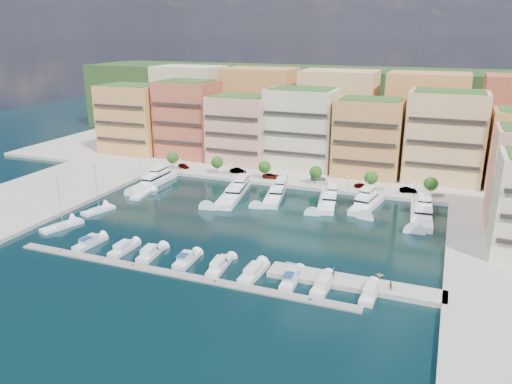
% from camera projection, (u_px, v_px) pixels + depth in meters
% --- Properties ---
extents(ground, '(400.00, 400.00, 0.00)m').
position_uv_depth(ground, '(247.00, 223.00, 120.36)').
color(ground, black).
rests_on(ground, ground).
extents(north_quay, '(220.00, 64.00, 2.00)m').
position_uv_depth(north_quay, '(314.00, 163.00, 175.29)').
color(north_quay, '#9E998E').
rests_on(north_quay, ground).
extents(west_quay, '(34.00, 76.00, 2.00)m').
position_uv_depth(west_quay, '(24.00, 202.00, 134.76)').
color(west_quay, '#9E998E').
rests_on(west_quay, ground).
extents(hillside, '(240.00, 40.00, 58.00)m').
position_uv_depth(hillside, '(343.00, 137.00, 217.82)').
color(hillside, '#1B3917').
rests_on(hillside, ground).
extents(south_pontoon, '(72.00, 2.20, 0.35)m').
position_uv_depth(south_pontoon, '(173.00, 274.00, 94.81)').
color(south_pontoon, gray).
rests_on(south_pontoon, ground).
extents(finger_pier, '(32.00, 5.00, 2.00)m').
position_uv_depth(finger_pier, '(354.00, 286.00, 90.46)').
color(finger_pier, '#9E998E').
rests_on(finger_pier, ground).
extents(apartment_0, '(22.00, 16.50, 24.80)m').
position_uv_depth(apartment_0, '(133.00, 119.00, 183.43)').
color(apartment_0, '#E39753').
rests_on(apartment_0, north_quay).
extents(apartment_1, '(20.00, 16.50, 26.80)m').
position_uv_depth(apartment_1, '(188.00, 119.00, 177.27)').
color(apartment_1, '#B7493D').
rests_on(apartment_1, north_quay).
extents(apartment_2, '(20.00, 15.50, 22.80)m').
position_uv_depth(apartment_2, '(240.00, 129.00, 168.83)').
color(apartment_2, tan).
rests_on(apartment_2, north_quay).
extents(apartment_3, '(22.00, 16.50, 25.80)m').
position_uv_depth(apartment_3, '(302.00, 128.00, 162.87)').
color(apartment_3, beige).
rests_on(apartment_3, north_quay).
extents(apartment_4, '(20.00, 15.50, 23.80)m').
position_uv_depth(apartment_4, '(368.00, 137.00, 153.78)').
color(apartment_4, tan).
rests_on(apartment_4, north_quay).
extents(apartment_5, '(22.00, 16.50, 26.80)m').
position_uv_depth(apartment_5, '(445.00, 137.00, 147.46)').
color(apartment_5, '#E9B87B').
rests_on(apartment_5, north_quay).
extents(backblock_0, '(26.00, 18.00, 30.00)m').
position_uv_depth(backblock_0, '(190.00, 104.00, 200.07)').
color(backblock_0, beige).
rests_on(backblock_0, north_quay).
extents(backblock_1, '(26.00, 18.00, 30.00)m').
position_uv_depth(backblock_1, '(260.00, 109.00, 189.67)').
color(backblock_1, tan).
rests_on(backblock_1, north_quay).
extents(backblock_2, '(26.00, 18.00, 30.00)m').
position_uv_depth(backblock_2, '(338.00, 113.00, 179.27)').
color(backblock_2, '#E9B87B').
rests_on(backblock_2, north_quay).
extents(backblock_3, '(26.00, 18.00, 30.00)m').
position_uv_depth(backblock_3, '(425.00, 118.00, 168.87)').
color(backblock_3, '#E39753').
rests_on(backblock_3, north_quay).
extents(tree_0, '(3.80, 3.80, 5.65)m').
position_uv_depth(tree_0, '(173.00, 158.00, 162.44)').
color(tree_0, '#473323').
rests_on(tree_0, north_quay).
extents(tree_1, '(3.80, 3.80, 5.65)m').
position_uv_depth(tree_1, '(217.00, 162.00, 156.90)').
color(tree_1, '#473323').
rests_on(tree_1, north_quay).
extents(tree_2, '(3.80, 3.80, 5.65)m').
position_uv_depth(tree_2, '(265.00, 167.00, 151.35)').
color(tree_2, '#473323').
rests_on(tree_2, north_quay).
extents(tree_3, '(3.80, 3.80, 5.65)m').
position_uv_depth(tree_3, '(316.00, 172.00, 145.81)').
color(tree_3, '#473323').
rests_on(tree_3, north_quay).
extents(tree_4, '(3.80, 3.80, 5.65)m').
position_uv_depth(tree_4, '(371.00, 178.00, 140.26)').
color(tree_4, '#473323').
rests_on(tree_4, north_quay).
extents(tree_5, '(3.80, 3.80, 5.65)m').
position_uv_depth(tree_5, '(431.00, 184.00, 134.71)').
color(tree_5, '#473323').
rests_on(tree_5, north_quay).
extents(lamppost_0, '(0.30, 0.30, 4.20)m').
position_uv_depth(lamppost_0, '(180.00, 163.00, 159.30)').
color(lamppost_0, black).
rests_on(lamppost_0, north_quay).
extents(lamppost_1, '(0.30, 0.30, 4.20)m').
position_uv_depth(lamppost_1, '(232.00, 169.00, 153.06)').
color(lamppost_1, black).
rests_on(lamppost_1, north_quay).
extents(lamppost_2, '(0.30, 0.30, 4.20)m').
position_uv_depth(lamppost_2, '(287.00, 174.00, 146.82)').
color(lamppost_2, black).
rests_on(lamppost_2, north_quay).
extents(lamppost_3, '(0.30, 0.30, 4.20)m').
position_uv_depth(lamppost_3, '(348.00, 181.00, 140.58)').
color(lamppost_3, black).
rests_on(lamppost_3, north_quay).
extents(lamppost_4, '(0.30, 0.30, 4.20)m').
position_uv_depth(lamppost_4, '(414.00, 188.00, 134.35)').
color(lamppost_4, black).
rests_on(lamppost_4, north_quay).
extents(yacht_0, '(4.39, 21.20, 7.30)m').
position_uv_depth(yacht_0, '(155.00, 180.00, 150.30)').
color(yacht_0, white).
rests_on(yacht_0, ground).
extents(yacht_2, '(8.67, 24.10, 7.30)m').
position_uv_depth(yacht_2, '(235.00, 191.00, 139.97)').
color(yacht_2, white).
rests_on(yacht_2, ground).
extents(yacht_3, '(7.51, 18.62, 7.30)m').
position_uv_depth(yacht_3, '(276.00, 193.00, 138.29)').
color(yacht_3, white).
rests_on(yacht_3, ground).
extents(yacht_4, '(7.43, 18.31, 7.30)m').
position_uv_depth(yacht_4, '(328.00, 200.00, 133.30)').
color(yacht_4, white).
rests_on(yacht_4, ground).
extents(yacht_5, '(7.06, 16.31, 7.30)m').
position_uv_depth(yacht_5, '(367.00, 203.00, 130.61)').
color(yacht_5, white).
rests_on(yacht_5, ground).
extents(yacht_6, '(6.59, 20.90, 7.30)m').
position_uv_depth(yacht_6, '(422.00, 212.00, 123.86)').
color(yacht_6, white).
rests_on(yacht_6, ground).
extents(cruiser_1, '(3.23, 8.60, 2.66)m').
position_uv_depth(cruiser_1, '(90.00, 243.00, 107.59)').
color(cruiser_1, silver).
rests_on(cruiser_1, ground).
extents(cruiser_2, '(2.72, 8.01, 2.55)m').
position_uv_depth(cruiser_2, '(124.00, 249.00, 104.62)').
color(cruiser_2, silver).
rests_on(cruiser_2, ground).
extents(cruiser_3, '(3.66, 8.08, 2.55)m').
position_uv_depth(cruiser_3, '(150.00, 254.00, 102.37)').
color(cruiser_3, silver).
rests_on(cruiser_3, ground).
extents(cruiser_4, '(3.21, 7.56, 2.66)m').
position_uv_depth(cruiser_4, '(186.00, 260.00, 99.44)').
color(cruiser_4, silver).
rests_on(cruiser_4, ground).
extents(cruiser_5, '(3.37, 9.30, 2.55)m').
position_uv_depth(cruiser_5, '(219.00, 266.00, 96.92)').
color(cruiser_5, silver).
rests_on(cruiser_5, ground).
extents(cruiser_6, '(3.31, 9.23, 2.55)m').
position_uv_depth(cruiser_6, '(254.00, 272.00, 94.41)').
color(cruiser_6, silver).
rests_on(cruiser_6, ground).
extents(cruiser_7, '(2.87, 8.85, 2.66)m').
position_uv_depth(cruiser_7, '(291.00, 279.00, 91.81)').
color(cruiser_7, silver).
rests_on(cruiser_7, ground).
extents(cruiser_8, '(3.06, 8.63, 2.55)m').
position_uv_depth(cruiser_8, '(323.00, 285.00, 89.74)').
color(cruiser_8, silver).
rests_on(cruiser_8, ground).
extents(cruiser_9, '(2.80, 8.38, 2.55)m').
position_uv_depth(cruiser_9, '(370.00, 293.00, 86.86)').
color(cruiser_9, silver).
rests_on(cruiser_9, ground).
extents(sailboat_2, '(4.03, 9.52, 13.20)m').
position_uv_depth(sailboat_2, '(142.00, 194.00, 140.12)').
color(sailboat_2, white).
rests_on(sailboat_2, ground).
extents(sailboat_0, '(5.78, 10.38, 13.20)m').
position_uv_depth(sailboat_0, '(62.00, 226.00, 117.27)').
color(sailboat_0, white).
rests_on(sailboat_0, ground).
extents(sailboat_1, '(5.40, 9.10, 13.20)m').
position_uv_depth(sailboat_1, '(98.00, 211.00, 127.47)').
color(sailboat_1, white).
rests_on(sailboat_1, ground).
extents(tender_3, '(1.66, 1.45, 0.84)m').
position_uv_depth(tender_3, '(380.00, 275.00, 93.85)').
color(tender_3, beige).
rests_on(tender_3, ground).
extents(tender_0, '(4.65, 3.94, 0.82)m').
position_uv_depth(tender_0, '(293.00, 266.00, 97.39)').
color(tender_0, silver).
rests_on(tender_0, ground).
extents(car_0, '(4.68, 3.39, 1.48)m').
position_uv_depth(car_0, '(184.00, 166.00, 164.50)').
color(car_0, gray).
rests_on(car_0, north_quay).
extents(car_1, '(5.05, 1.79, 1.66)m').
position_uv_depth(car_1, '(238.00, 171.00, 158.28)').
color(car_1, gray).
rests_on(car_1, north_quay).
extents(car_2, '(5.74, 3.67, 1.47)m').
position_uv_depth(car_2, '(271.00, 176.00, 152.95)').
color(car_2, gray).
rests_on(car_2, north_quay).
extents(car_3, '(5.04, 3.45, 1.35)m').
position_uv_depth(car_3, '(318.00, 178.00, 150.87)').
color(car_3, gray).
rests_on(car_3, north_quay).
extents(car_4, '(4.50, 2.32, 1.46)m').
position_uv_depth(car_4, '(362.00, 186.00, 143.25)').
color(car_4, gray).
rests_on(car_4, north_quay).
extents(car_5, '(4.88, 2.77, 1.52)m').
position_uv_depth(car_5, '(408.00, 190.00, 139.36)').
color(car_5, gray).
rests_on(car_5, north_quay).
extents(person_0, '(0.80, 0.84, 1.93)m').
position_uv_depth(person_0, '(333.00, 272.00, 91.46)').
color(person_0, '#27344E').
rests_on(person_0, finger_pier).
extents(person_1, '(0.95, 0.83, 1.65)m').
position_uv_depth(person_1, '(390.00, 285.00, 86.91)').
color(person_1, '#4B3C2D').
rests_on(person_1, finger_pier).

